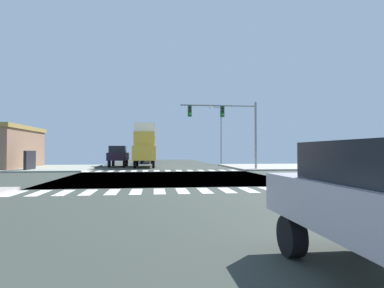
{
  "coord_description": "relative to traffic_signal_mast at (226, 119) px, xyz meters",
  "views": [
    {
      "loc": [
        -1.0,
        -21.17,
        1.74
      ],
      "look_at": [
        2.24,
        5.61,
        2.37
      ],
      "focal_mm": 29.6,
      "sensor_mm": 36.0,
      "label": 1
    }
  ],
  "objects": [
    {
      "name": "ground",
      "position": [
        -5.68,
        -7.44,
        -4.76
      ],
      "size": [
        90.0,
        90.0,
        0.05
      ],
      "color": "#373C36"
    },
    {
      "name": "sidewalk_corner_ne",
      "position": [
        7.32,
        4.56,
        -4.66
      ],
      "size": [
        12.0,
        12.0,
        0.14
      ],
      "color": "#A09B91",
      "rests_on": "ground"
    },
    {
      "name": "sidewalk_corner_nw",
      "position": [
        -18.68,
        4.56,
        -4.66
      ],
      "size": [
        12.0,
        12.0,
        0.14
      ],
      "color": "#9CA091",
      "rests_on": "ground"
    },
    {
      "name": "crosswalk_near",
      "position": [
        -5.93,
        -14.74,
        -4.73
      ],
      "size": [
        13.5,
        2.0,
        0.01
      ],
      "color": "white",
      "rests_on": "ground"
    },
    {
      "name": "crosswalk_far",
      "position": [
        -5.93,
        -0.14,
        -4.73
      ],
      "size": [
        13.5,
        2.0,
        0.01
      ],
      "color": "white",
      "rests_on": "ground"
    },
    {
      "name": "traffic_signal_mast",
      "position": [
        0.0,
        0.0,
        0.0
      ],
      "size": [
        7.18,
        0.55,
        6.38
      ],
      "color": "gray",
      "rests_on": "ground"
    },
    {
      "name": "street_lamp",
      "position": [
        1.99,
        12.77,
        -0.08
      ],
      "size": [
        1.78,
        0.32,
        7.75
      ],
      "color": "gray",
      "rests_on": "ground"
    },
    {
      "name": "sedan_nearside_1",
      "position": [
        -7.68,
        28.64,
        -3.62
      ],
      "size": [
        1.8,
        4.3,
        1.88
      ],
      "rotation": [
        0.0,
        0.0,
        3.14
      ],
      "color": "black",
      "rests_on": "ground"
    },
    {
      "name": "box_truck_farside_1",
      "position": [
        -7.68,
        7.15,
        -2.17
      ],
      "size": [
        2.4,
        7.2,
        4.85
      ],
      "rotation": [
        0.0,
        0.0,
        3.14
      ],
      "color": "black",
      "rests_on": "ground"
    },
    {
      "name": "pickup_trailing_1",
      "position": [
        -10.68,
        7.98,
        -3.44
      ],
      "size": [
        2.0,
        5.1,
        2.35
      ],
      "rotation": [
        0.0,
        0.0,
        3.14
      ],
      "color": "black",
      "rests_on": "ground"
    },
    {
      "name": "sedan_middle_4",
      "position": [
        -7.68,
        22.49,
        -3.62
      ],
      "size": [
        1.8,
        4.3,
        1.88
      ],
      "rotation": [
        0.0,
        0.0,
        3.14
      ],
      "color": "black",
      "rests_on": "ground"
    },
    {
      "name": "sedan_outer_5",
      "position": [
        -7.68,
        17.09,
        -3.62
      ],
      "size": [
        1.8,
        4.3,
        1.88
      ],
      "rotation": [
        0.0,
        0.0,
        3.14
      ],
      "color": "black",
      "rests_on": "ground"
    }
  ]
}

